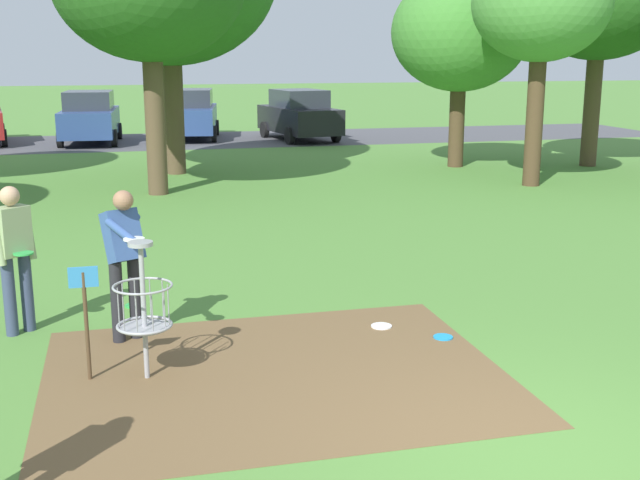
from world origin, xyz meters
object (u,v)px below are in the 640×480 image
object	(u,v)px
tree_far_center	(541,4)
parked_car_center_right	(191,114)
tree_far_left	(460,33)
parked_car_center_left	(90,117)
parked_car_rightmost	(299,115)
player_foreground_watching	(124,255)
player_waiting_left	(15,251)
frisbee_mid_grass	(381,326)
disc_golf_basket	(137,305)
frisbee_by_tee	(134,305)
frisbee_scattered_b	(443,337)

from	to	relation	value
tree_far_center	parked_car_center_right	bearing A→B (deg)	118.34
tree_far_left	parked_car_center_right	size ratio (longest dim) A/B	1.20
parked_car_center_left	parked_car_center_right	size ratio (longest dim) A/B	0.97
parked_car_rightmost	player_foreground_watching	bearing A→B (deg)	-107.71
player_foreground_watching	tree_far_center	size ratio (longest dim) A/B	0.30
player_foreground_watching	parked_car_rightmost	xyz separation A→B (m)	(6.54, 20.47, -0.06)
tree_far_center	parked_car_center_left	distance (m)	16.68
player_foreground_watching	player_waiting_left	bearing A→B (deg)	155.32
frisbee_mid_grass	disc_golf_basket	bearing A→B (deg)	-162.69
disc_golf_basket	tree_far_left	world-z (taller)	tree_far_left
frisbee_by_tee	tree_far_left	distance (m)	14.86
disc_golf_basket	frisbee_mid_grass	xyz separation A→B (m)	(2.80, 0.87, -0.74)
player_waiting_left	parked_car_center_left	size ratio (longest dim) A/B	0.40
player_foreground_watching	frisbee_mid_grass	distance (m)	3.07
frisbee_mid_grass	frisbee_scattered_b	xyz separation A→B (m)	(0.56, -0.53, 0.00)
player_waiting_left	frisbee_mid_grass	bearing A→B (deg)	-11.43
player_waiting_left	frisbee_mid_grass	size ratio (longest dim) A/B	6.92
disc_golf_basket	parked_car_center_left	distance (m)	22.33
frisbee_scattered_b	tree_far_left	bearing A→B (deg)	66.14
tree_far_left	tree_far_center	bearing A→B (deg)	-82.94
frisbee_mid_grass	tree_far_center	bearing A→B (deg)	53.00
player_foreground_watching	frisbee_mid_grass	world-z (taller)	player_foreground_watching
frisbee_scattered_b	parked_car_rightmost	size ratio (longest dim) A/B	0.05
disc_golf_basket	tree_far_center	xyz separation A→B (m)	(9.61, 9.92, 3.50)
parked_car_center_right	parked_car_rightmost	bearing A→B (deg)	-19.14
player_foreground_watching	frisbee_by_tee	world-z (taller)	player_foreground_watching
player_foreground_watching	frisbee_by_tee	bearing A→B (deg)	85.99
frisbee_scattered_b	parked_car_center_right	xyz separation A→B (m)	(-0.78, 22.62, 0.91)
frisbee_by_tee	tree_far_left	size ratio (longest dim) A/B	0.04
tree_far_center	parked_car_center_right	xyz separation A→B (m)	(-7.04, 13.05, -3.33)
parked_car_rightmost	tree_far_center	bearing A→B (deg)	-74.83
player_foreground_watching	frisbee_mid_grass	bearing A→B (deg)	-5.47
player_foreground_watching	parked_car_rightmost	bearing A→B (deg)	72.29
frisbee_scattered_b	player_foreground_watching	bearing A→B (deg)	166.89
tree_far_left	parked_car_rightmost	size ratio (longest dim) A/B	1.20
player_waiting_left	tree_far_left	world-z (taller)	tree_far_left
player_waiting_left	frisbee_scattered_b	distance (m)	4.94
frisbee_scattered_b	parked_car_center_right	world-z (taller)	parked_car_center_right
frisbee_by_tee	frisbee_mid_grass	size ratio (longest dim) A/B	0.96
frisbee_by_tee	parked_car_center_right	size ratio (longest dim) A/B	0.05
player_waiting_left	parked_car_rightmost	bearing A→B (deg)	68.78
frisbee_mid_grass	parked_car_center_right	xyz separation A→B (m)	(-0.22, 22.09, 0.91)
frisbee_by_tee	tree_far_center	world-z (taller)	tree_far_center
player_foreground_watching	frisbee_scattered_b	size ratio (longest dim) A/B	7.73
frisbee_by_tee	tree_far_center	size ratio (longest dim) A/B	0.04
frisbee_mid_grass	parked_car_center_left	distance (m)	21.80
tree_far_center	parked_car_center_left	bearing A→B (deg)	130.69
parked_car_rightmost	parked_car_center_right	bearing A→B (deg)	160.86
parked_car_rightmost	frisbee_scattered_b	bearing A→B (deg)	-98.24
frisbee_by_tee	parked_car_rightmost	world-z (taller)	parked_car_rightmost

